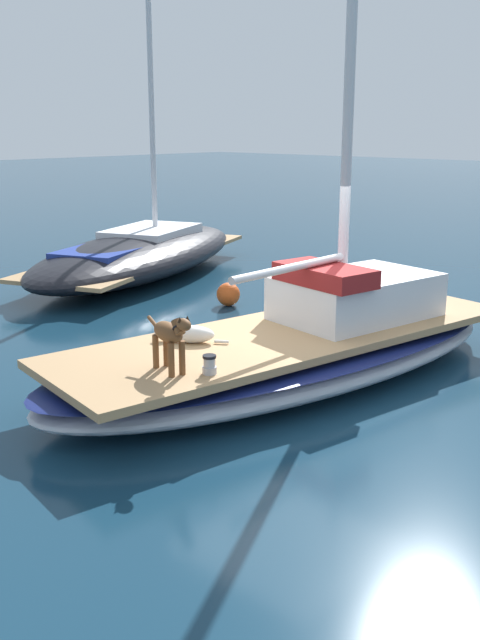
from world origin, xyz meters
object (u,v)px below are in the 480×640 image
(mooring_buoy, at_px, (228,294))
(moored_boat_port_side, at_px, (140,253))
(dog_white, at_px, (188,334))
(sailboat_main, at_px, (291,355))
(dog_brown, at_px, (170,335))
(deck_winch, at_px, (209,365))

(mooring_buoy, bearing_deg, moored_boat_port_side, 168.51)
(dog_white, distance_m, mooring_buoy, 4.58)
(mooring_buoy, bearing_deg, dog_white, -52.62)
(sailboat_main, relative_size, mooring_buoy, 17.18)
(sailboat_main, bearing_deg, moored_boat_port_side, 155.96)
(dog_white, relative_size, dog_brown, 0.91)
(dog_brown, relative_size, deck_winch, 4.42)
(deck_winch, bearing_deg, mooring_buoy, 131.68)
(sailboat_main, relative_size, deck_winch, 35.99)
(sailboat_main, bearing_deg, dog_brown, -88.54)
(deck_winch, height_order, mooring_buoy, deck_winch)
(dog_white, relative_size, moored_boat_port_side, 0.10)
(dog_white, distance_m, dog_brown, 1.17)
(moored_boat_port_side, bearing_deg, sailboat_main, -24.04)
(sailboat_main, xyz_separation_m, moored_boat_port_side, (-6.81, 3.04, 0.18))
(sailboat_main, height_order, deck_winch, deck_winch)
(moored_boat_port_side, bearing_deg, deck_winch, -34.51)
(sailboat_main, bearing_deg, mooring_buoy, 145.40)
(dog_brown, xyz_separation_m, moored_boat_port_side, (-6.86, 5.21, -0.57))
(moored_boat_port_side, bearing_deg, dog_white, -34.91)
(dog_brown, bearing_deg, moored_boat_port_side, 142.81)
(sailboat_main, xyz_separation_m, dog_white, (-0.63, -1.27, 0.43))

